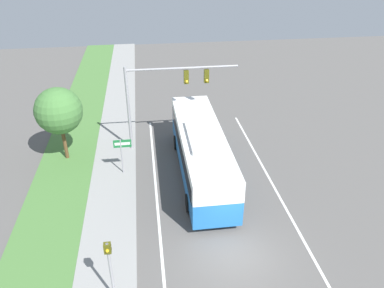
{
  "coord_description": "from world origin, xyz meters",
  "views": [
    {
      "loc": [
        -3.91,
        -12.75,
        13.61
      ],
      "look_at": [
        -1.08,
        8.04,
        1.72
      ],
      "focal_mm": 35.0,
      "sensor_mm": 36.0,
      "label": 1
    }
  ],
  "objects_px": {
    "bus": "(201,149)",
    "street_sign": "(122,150)",
    "pedestrian_signal": "(110,263)",
    "signal_gantry": "(163,89)"
  },
  "relations": [
    {
      "from": "bus",
      "to": "street_sign",
      "type": "height_order",
      "value": "bus"
    },
    {
      "from": "pedestrian_signal",
      "to": "street_sign",
      "type": "distance_m",
      "value": 9.6
    },
    {
      "from": "street_sign",
      "to": "pedestrian_signal",
      "type": "bearing_deg",
      "value": -91.22
    },
    {
      "from": "bus",
      "to": "street_sign",
      "type": "distance_m",
      "value": 4.93
    },
    {
      "from": "pedestrian_signal",
      "to": "street_sign",
      "type": "xyz_separation_m",
      "value": [
        0.2,
        9.59,
        -0.38
      ]
    },
    {
      "from": "bus",
      "to": "signal_gantry",
      "type": "relative_size",
      "value": 1.48
    },
    {
      "from": "signal_gantry",
      "to": "pedestrian_signal",
      "type": "bearing_deg",
      "value": -103.58
    },
    {
      "from": "signal_gantry",
      "to": "street_sign",
      "type": "distance_m",
      "value": 5.0
    },
    {
      "from": "signal_gantry",
      "to": "pedestrian_signal",
      "type": "height_order",
      "value": "signal_gantry"
    },
    {
      "from": "signal_gantry",
      "to": "street_sign",
      "type": "xyz_separation_m",
      "value": [
        -2.87,
        -3.12,
        -2.66
      ]
    }
  ]
}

